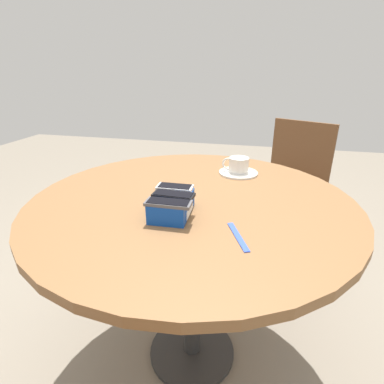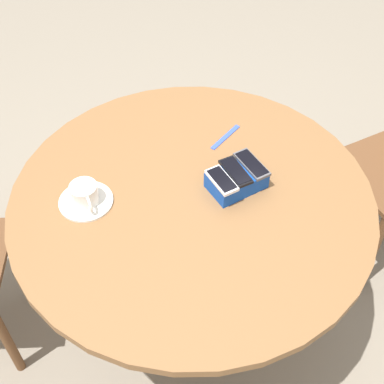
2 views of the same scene
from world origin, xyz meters
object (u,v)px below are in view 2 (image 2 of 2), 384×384
(coffee_cup, at_px, (85,194))
(lanyard_strap, at_px, (225,137))
(round_table, at_px, (192,215))
(phone_white, at_px, (222,180))
(saucer, at_px, (86,201))
(phone_gray, at_px, (252,164))
(phone_black, at_px, (236,171))
(phone_box, at_px, (237,180))

(coffee_cup, bearing_deg, lanyard_strap, -174.69)
(round_table, distance_m, lanyard_strap, 0.31)
(phone_white, bearing_deg, saucer, -24.94)
(phone_gray, distance_m, phone_white, 0.12)
(phone_black, height_order, lanyard_strap, phone_black)
(lanyard_strap, bearing_deg, phone_black, 65.58)
(phone_gray, distance_m, saucer, 0.53)
(round_table, bearing_deg, phone_gray, 173.37)
(round_table, height_order, saucer, saucer)
(round_table, xyz_separation_m, saucer, (0.30, -0.14, 0.09))
(phone_black, bearing_deg, lanyard_strap, -114.42)
(phone_white, height_order, lanyard_strap, phone_white)
(coffee_cup, bearing_deg, round_table, 155.53)
(phone_black, height_order, saucer, phone_black)
(coffee_cup, xyz_separation_m, lanyard_strap, (-0.53, -0.05, -0.04))
(phone_box, distance_m, phone_black, 0.04)
(round_table, xyz_separation_m, lanyard_strap, (-0.24, -0.18, 0.09))
(lanyard_strap, bearing_deg, phone_white, 55.44)
(phone_white, bearing_deg, round_table, -25.12)
(coffee_cup, distance_m, lanyard_strap, 0.54)
(phone_box, height_order, phone_gray, phone_gray)
(round_table, distance_m, phone_black, 0.21)
(round_table, xyz_separation_m, phone_white, (-0.08, 0.04, 0.16))
(phone_gray, bearing_deg, round_table, -6.63)
(phone_gray, distance_m, lanyard_strap, 0.22)
(round_table, relative_size, phone_black, 8.74)
(saucer, bearing_deg, phone_box, 158.98)
(phone_white, distance_m, lanyard_strap, 0.28)
(phone_gray, bearing_deg, coffee_cup, -17.67)
(phone_black, xyz_separation_m, saucer, (0.44, -0.16, -0.06))
(round_table, xyz_separation_m, coffee_cup, (0.30, -0.14, 0.13))
(phone_gray, bearing_deg, saucer, -17.93)
(phone_gray, height_order, phone_black, same)
(round_table, relative_size, saucer, 6.81)
(saucer, bearing_deg, phone_white, 155.06)
(saucer, height_order, coffee_cup, coffee_cup)
(coffee_cup, height_order, lanyard_strap, coffee_cup)
(round_table, relative_size, lanyard_strap, 7.51)
(round_table, bearing_deg, phone_black, 169.49)
(round_table, bearing_deg, phone_white, 154.88)
(coffee_cup, relative_size, lanyard_strap, 0.77)
(phone_box, xyz_separation_m, lanyard_strap, (-0.09, -0.22, -0.03))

